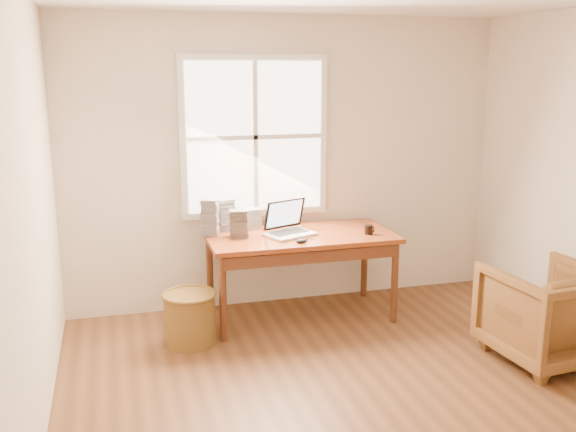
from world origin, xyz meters
name	(u,v)px	position (x,y,z in m)	size (l,w,h in m)	color
room_shell	(375,209)	(-0.02, 0.16, 1.32)	(4.04, 4.54, 2.64)	brown
desk	(300,236)	(0.00, 1.80, 0.73)	(1.60, 0.80, 0.04)	brown
armchair	(547,313)	(1.53, 0.50, 0.36)	(0.78, 0.80, 0.73)	brown
wicker_stool	(190,319)	(-1.00, 1.50, 0.20)	(0.40, 0.40, 0.40)	brown
laptop	(290,218)	(-0.10, 1.77, 0.90)	(0.41, 0.43, 0.30)	#A9ACB0
mouse	(301,241)	(-0.07, 1.52, 0.77)	(0.10, 0.06, 0.03)	black
coffee_mug	(369,230)	(0.56, 1.64, 0.79)	(0.07, 0.07, 0.08)	black
cd_stack_a	(225,215)	(-0.60, 2.11, 0.89)	(0.14, 0.12, 0.28)	#ACAFB8
cd_stack_b	(238,223)	(-0.53, 1.86, 0.86)	(0.15, 0.13, 0.23)	#232227
cd_stack_c	(210,217)	(-0.75, 1.98, 0.90)	(0.14, 0.12, 0.31)	#999AA6
cd_stack_d	(251,219)	(-0.37, 2.10, 0.84)	(0.14, 0.12, 0.18)	silver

